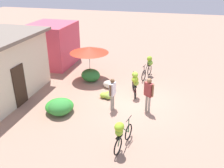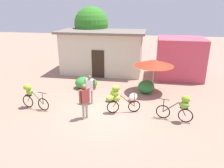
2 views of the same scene
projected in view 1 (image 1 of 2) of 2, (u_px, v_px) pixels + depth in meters
name	position (u px, v px, depth m)	size (l,w,h in m)	color
ground_plane	(134.00, 103.00, 12.32)	(60.00, 60.00, 0.00)	#9C7664
shop_pink	(52.00, 44.00, 16.97)	(3.20, 2.80, 2.83)	#D1485C
hedge_bush_front_left	(60.00, 107.00, 11.25)	(1.09, 1.06, 0.72)	#348A37
hedge_bush_front_right	(60.00, 106.00, 11.45)	(1.31, 1.31, 0.59)	#2C8E2C
hedge_bush_mid	(91.00, 75.00, 14.64)	(0.97, 1.13, 0.76)	#2B7132
market_umbrella	(89.00, 50.00, 14.40)	(2.29, 2.29, 2.00)	beige
bicycle_leftmost	(121.00, 133.00, 8.81)	(1.60, 0.45, 1.26)	black
bicycle_near_pile	(135.00, 81.00, 12.67)	(1.61, 0.58, 1.41)	black
bicycle_center_loaded	(149.00, 65.00, 15.16)	(1.62, 0.53, 1.27)	black
banana_pile_on_ground	(107.00, 95.00, 12.76)	(0.69, 0.79, 0.33)	#91B135
produce_sack	(109.00, 84.00, 13.83)	(0.70, 0.44, 0.44)	silver
person_vendor	(112.00, 91.00, 11.40)	(0.57, 0.26, 1.58)	gray
person_bystander	(149.00, 92.00, 11.17)	(0.40, 0.48, 1.69)	gray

